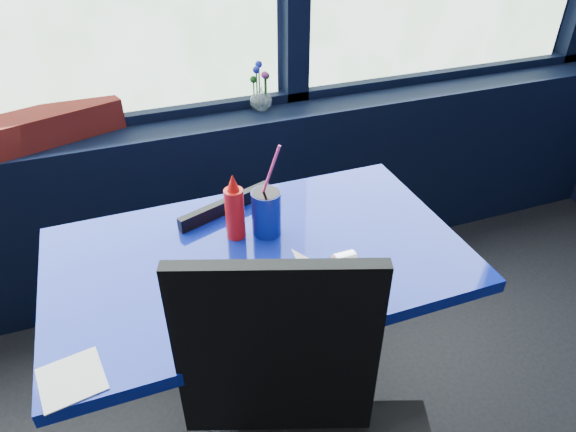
{
  "coord_description": "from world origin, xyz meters",
  "views": [
    {
      "loc": [
        -0.02,
        0.88,
        1.69
      ],
      "look_at": [
        0.39,
        1.98,
        0.87
      ],
      "focal_mm": 32.0,
      "sensor_mm": 36.0,
      "label": 1
    }
  ],
  "objects_px": {
    "soda_cup": "(266,212)",
    "food_basket": "(318,289)",
    "near_table": "(260,299)",
    "ketchup_bottle": "(235,210)",
    "flower_vase": "(261,95)",
    "planter_box": "(42,127)",
    "chair_near_back": "(234,261)"
  },
  "relations": [
    {
      "from": "chair_near_back",
      "to": "food_basket",
      "type": "height_order",
      "value": "food_basket"
    },
    {
      "from": "flower_vase",
      "to": "soda_cup",
      "type": "xyz_separation_m",
      "value": [
        -0.24,
        -0.8,
        -0.04
      ]
    },
    {
      "from": "planter_box",
      "to": "ketchup_bottle",
      "type": "xyz_separation_m",
      "value": [
        0.54,
        -0.77,
        -0.01
      ]
    },
    {
      "from": "near_table",
      "to": "planter_box",
      "type": "distance_m",
      "value": 1.09
    },
    {
      "from": "ketchup_bottle",
      "to": "flower_vase",
      "type": "bearing_deg",
      "value": 66.96
    },
    {
      "from": "near_table",
      "to": "ketchup_bottle",
      "type": "height_order",
      "value": "ketchup_bottle"
    },
    {
      "from": "chair_near_back",
      "to": "soda_cup",
      "type": "height_order",
      "value": "soda_cup"
    },
    {
      "from": "food_basket",
      "to": "soda_cup",
      "type": "relative_size",
      "value": 1.06
    },
    {
      "from": "near_table",
      "to": "chair_near_back",
      "type": "height_order",
      "value": "chair_near_back"
    },
    {
      "from": "planter_box",
      "to": "ketchup_bottle",
      "type": "height_order",
      "value": "ketchup_bottle"
    },
    {
      "from": "flower_vase",
      "to": "ketchup_bottle",
      "type": "height_order",
      "value": "flower_vase"
    },
    {
      "from": "planter_box",
      "to": "food_basket",
      "type": "distance_m",
      "value": 1.3
    },
    {
      "from": "soda_cup",
      "to": "chair_near_back",
      "type": "bearing_deg",
      "value": 102.85
    },
    {
      "from": "near_table",
      "to": "food_basket",
      "type": "relative_size",
      "value": 3.75
    },
    {
      "from": "flower_vase",
      "to": "planter_box",
      "type": "bearing_deg",
      "value": -179.46
    },
    {
      "from": "chair_near_back",
      "to": "flower_vase",
      "type": "relative_size",
      "value": 3.84
    },
    {
      "from": "near_table",
      "to": "flower_vase",
      "type": "distance_m",
      "value": 0.98
    },
    {
      "from": "chair_near_back",
      "to": "ketchup_bottle",
      "type": "bearing_deg",
      "value": 60.11
    },
    {
      "from": "near_table",
      "to": "soda_cup",
      "type": "relative_size",
      "value": 3.97
    },
    {
      "from": "chair_near_back",
      "to": "soda_cup",
      "type": "distance_m",
      "value": 0.44
    },
    {
      "from": "food_basket",
      "to": "ketchup_bottle",
      "type": "distance_m",
      "value": 0.36
    },
    {
      "from": "chair_near_back",
      "to": "planter_box",
      "type": "distance_m",
      "value": 0.89
    },
    {
      "from": "flower_vase",
      "to": "food_basket",
      "type": "distance_m",
      "value": 1.14
    },
    {
      "from": "planter_box",
      "to": "flower_vase",
      "type": "relative_size",
      "value": 2.87
    },
    {
      "from": "chair_near_back",
      "to": "food_basket",
      "type": "bearing_deg",
      "value": 78.2
    },
    {
      "from": "food_basket",
      "to": "near_table",
      "type": "bearing_deg",
      "value": 135.15
    },
    {
      "from": "soda_cup",
      "to": "food_basket",
      "type": "bearing_deg",
      "value": -84.51
    },
    {
      "from": "flower_vase",
      "to": "food_basket",
      "type": "relative_size",
      "value": 0.65
    },
    {
      "from": "near_table",
      "to": "ketchup_bottle",
      "type": "distance_m",
      "value": 0.3
    },
    {
      "from": "chair_near_back",
      "to": "planter_box",
      "type": "relative_size",
      "value": 1.34
    },
    {
      "from": "flower_vase",
      "to": "soda_cup",
      "type": "bearing_deg",
      "value": -106.71
    },
    {
      "from": "ketchup_bottle",
      "to": "chair_near_back",
      "type": "bearing_deg",
      "value": 80.6
    }
  ]
}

